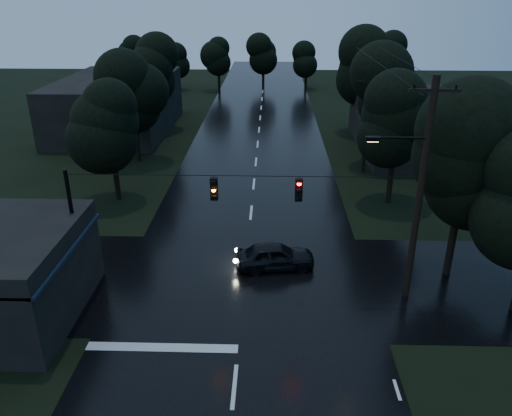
{
  "coord_description": "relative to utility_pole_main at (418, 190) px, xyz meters",
  "views": [
    {
      "loc": [
        1.19,
        -8.63,
        13.04
      ],
      "look_at": [
        0.49,
        14.23,
        2.9
      ],
      "focal_mm": 35.0,
      "sensor_mm": 36.0,
      "label": 1
    }
  ],
  "objects": [
    {
      "name": "anchor_pole_left",
      "position": [
        -14.91,
        0.0,
        -2.26
      ],
      "size": [
        0.18,
        0.18,
        6.0
      ],
      "primitive_type": "cylinder",
      "color": "black",
      "rests_on": "ground"
    },
    {
      "name": "building_far_right",
      "position": [
        6.59,
        23.0,
        -3.06
      ],
      "size": [
        10.0,
        14.0,
        4.4
      ],
      "primitive_type": "cube",
      "color": "black",
      "rests_on": "ground"
    },
    {
      "name": "utility_pole_far",
      "position": [
        0.89,
        17.0,
        -1.38
      ],
      "size": [
        2.0,
        0.3,
        7.5
      ],
      "color": "black",
      "rests_on": "ground"
    },
    {
      "name": "tree_left_b",
      "position": [
        -17.01,
        19.0,
        0.36
      ],
      "size": [
        4.2,
        4.2,
        8.85
      ],
      "color": "black",
      "rests_on": "ground"
    },
    {
      "name": "cross_street",
      "position": [
        -7.41,
        1.0,
        -5.26
      ],
      "size": [
        60.0,
        9.0,
        0.02
      ],
      "primitive_type": "cube",
      "color": "black",
      "rests_on": "ground"
    },
    {
      "name": "tree_left_a",
      "position": [
        -16.41,
        11.0,
        -0.02
      ],
      "size": [
        3.92,
        3.92,
        8.26
      ],
      "color": "black",
      "rests_on": "ground"
    },
    {
      "name": "tree_right_b",
      "position": [
        2.19,
        19.0,
        0.74
      ],
      "size": [
        4.48,
        4.48,
        9.44
      ],
      "color": "black",
      "rests_on": "ground"
    },
    {
      "name": "car",
      "position": [
        -5.92,
        2.35,
        -4.59
      ],
      "size": [
        4.13,
        2.12,
        1.35
      ],
      "primitive_type": "imported",
      "rotation": [
        0.0,
        0.0,
        1.71
      ],
      "color": "black",
      "rests_on": "ground"
    },
    {
      "name": "tree_right_c",
      "position": [
        2.79,
        29.0,
        1.11
      ],
      "size": [
        4.76,
        4.76,
        10.03
      ],
      "color": "black",
      "rests_on": "ground"
    },
    {
      "name": "tree_corner_near",
      "position": [
        2.59,
        2.0,
        0.74
      ],
      "size": [
        4.48,
        4.48,
        9.44
      ],
      "color": "black",
      "rests_on": "ground"
    },
    {
      "name": "building_far_left",
      "position": [
        -21.41,
        29.0,
        -2.76
      ],
      "size": [
        10.0,
        16.0,
        5.0
      ],
      "primitive_type": "cube",
      "color": "black",
      "rests_on": "ground"
    },
    {
      "name": "tree_right_a",
      "position": [
        1.59,
        11.0,
        0.36
      ],
      "size": [
        4.2,
        4.2,
        8.85
      ],
      "color": "black",
      "rests_on": "ground"
    },
    {
      "name": "span_signals",
      "position": [
        -6.85,
        -0.01,
        -0.01
      ],
      "size": [
        15.0,
        0.37,
        1.12
      ],
      "color": "black",
      "rests_on": "ground"
    },
    {
      "name": "main_road",
      "position": [
        -7.41,
        19.0,
        -5.26
      ],
      "size": [
        12.0,
        120.0,
        0.02
      ],
      "primitive_type": "cube",
      "color": "black",
      "rests_on": "ground"
    },
    {
      "name": "tree_left_c",
      "position": [
        -17.61,
        29.0,
        0.74
      ],
      "size": [
        4.48,
        4.48,
        9.44
      ],
      "color": "black",
      "rests_on": "ground"
    },
    {
      "name": "utility_pole_main",
      "position": [
        0.0,
        0.0,
        0.0
      ],
      "size": [
        3.5,
        0.3,
        10.0
      ],
      "color": "black",
      "rests_on": "ground"
    }
  ]
}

